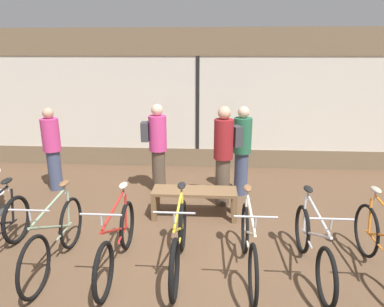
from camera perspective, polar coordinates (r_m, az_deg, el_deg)
The scene contains 13 objects.
ground_plane at distance 4.83m, azimuth -1.39°, elevation -17.19°, with size 24.00×24.00×0.00m, color brown.
shop_back_wall at distance 7.99m, azimuth 0.94°, elevation 9.07°, with size 12.00×0.08×3.20m.
bicycle_left at distance 4.81m, azimuth -21.86°, elevation -13.09°, with size 0.46×1.76×1.04m.
bicycle_center_left at distance 4.56m, azimuth -12.40°, elevation -14.25°, with size 0.46×1.75×1.02m.
bicycle_center at distance 4.45m, azimuth -2.19°, elevation -14.56°, with size 0.46×1.73×1.04m.
bicycle_center_right at distance 4.44m, azimuth 9.41°, elevation -14.81°, with size 0.46×1.72×1.03m.
bicycle_right at distance 4.63m, azimuth 19.49°, elevation -14.42°, with size 0.46×1.72×1.01m.
bicycle_far_right at distance 4.90m, azimuth 29.32°, elevation -13.51°, with size 0.46×1.73×1.04m.
display_bench at distance 5.74m, azimuth 0.42°, elevation -6.90°, with size 1.40×0.44×0.49m.
customer_near_rack at distance 6.04m, azimuth 5.39°, elevation 0.11°, with size 0.56×0.46×1.80m.
customer_by_window at distance 7.27m, azimuth -22.28°, elevation 0.90°, with size 0.37×0.37×1.66m.
customer_mid_floor at distance 6.55m, azimuth 8.33°, elevation 0.72°, with size 0.42×0.42×1.73m.
customer_near_bench at distance 6.62m, azimuth -5.84°, elevation 1.30°, with size 0.50×0.36×1.75m.
Camera 1 is at (0.36, -4.00, 2.68)m, focal length 32.00 mm.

